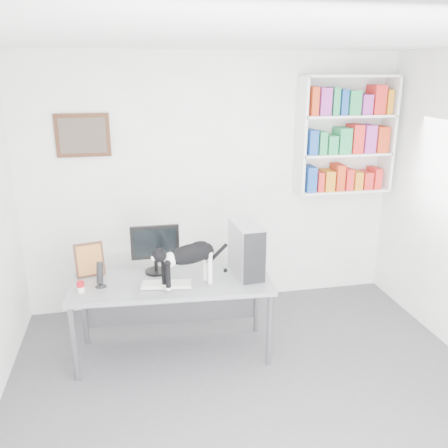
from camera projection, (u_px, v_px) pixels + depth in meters
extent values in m
cube|color=#505054|center=(262.00, 415.00, 3.60)|extent=(4.00, 4.00, 0.01)
cube|color=white|center=(274.00, 35.00, 2.78)|extent=(4.00, 4.00, 0.01)
cube|color=white|center=(214.00, 184.00, 5.05)|extent=(4.00, 0.01, 2.70)
cube|color=silver|center=(346.00, 135.00, 5.03)|extent=(1.03, 0.28, 1.24)
cube|color=#4C2818|center=(83.00, 135.00, 4.61)|extent=(0.52, 0.04, 0.42)
cube|color=gray|center=(173.00, 318.00, 4.29)|extent=(1.79, 0.80, 0.73)
cube|color=black|center=(155.00, 249.00, 4.29)|extent=(0.44, 0.21, 0.46)
cube|color=silver|center=(167.00, 284.00, 4.08)|extent=(0.45, 0.23, 0.03)
cube|color=#B2B2B7|center=(246.00, 249.00, 4.27)|extent=(0.24, 0.49, 0.47)
cylinder|color=black|center=(100.00, 274.00, 4.04)|extent=(0.14, 0.14, 0.23)
cube|color=#4C2818|center=(89.00, 259.00, 4.26)|extent=(0.27, 0.16, 0.32)
cylinder|color=#B50F18|center=(81.00, 287.00, 3.97)|extent=(0.08, 0.08, 0.09)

